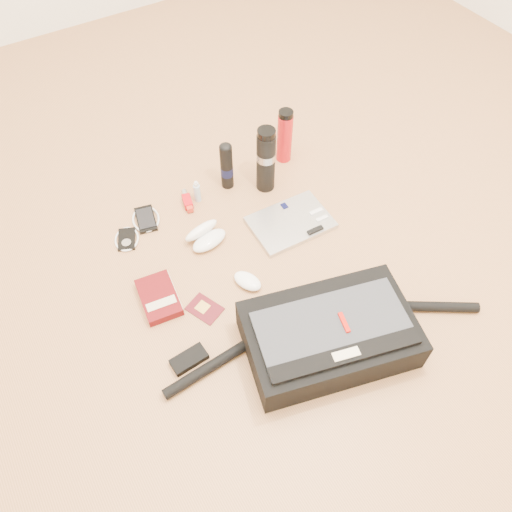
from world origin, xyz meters
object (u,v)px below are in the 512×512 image
book (159,297)px  thermos_black (266,160)px  laptop (291,223)px  messenger_bag (328,335)px  thermos_red (285,136)px

book → thermos_black: thermos_black is taller
laptop → messenger_bag: bearing=-108.8°
messenger_bag → book: size_ratio=5.28×
messenger_bag → thermos_red: 0.89m
book → thermos_red: thermos_red is taller
thermos_black → thermos_red: thermos_black is taller
laptop → book: 0.57m
laptop → book: size_ratio=1.57×
book → thermos_red: bearing=34.0°
messenger_bag → thermos_red: size_ratio=4.32×
book → thermos_black: (0.60, 0.27, 0.13)m
laptop → thermos_black: bearing=86.1°
messenger_bag → book: 0.58m
book → thermos_red: (0.75, 0.37, 0.10)m
laptop → thermos_black: (0.03, 0.22, 0.13)m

